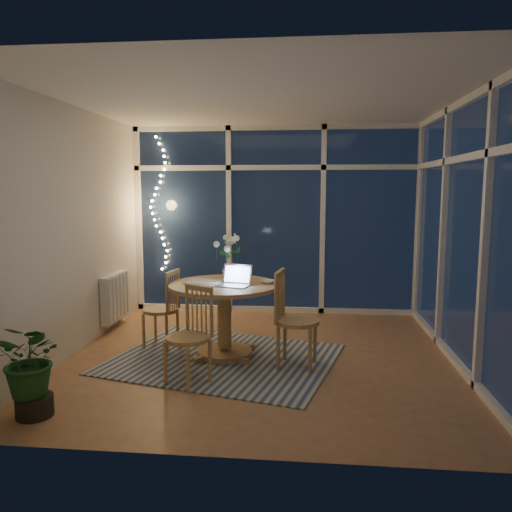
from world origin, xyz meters
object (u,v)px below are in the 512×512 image
object	(u,v)px
potted_plant	(32,369)
dining_table	(224,320)
chair_left	(160,308)
laptop	(233,275)
flower_vase	(232,269)
chair_right	(297,319)
chair_front	(187,336)

from	to	relation	value
potted_plant	dining_table	bearing A→B (deg)	51.11
dining_table	chair_left	distance (m)	0.80
laptop	flower_vase	size ratio (longest dim) A/B	1.47
dining_table	laptop	xyz separation A→B (m)	(0.11, -0.12, 0.50)
laptop	flower_vase	xyz separation A→B (m)	(-0.07, 0.39, -0.01)
chair_right	flower_vase	size ratio (longest dim) A/B	4.63
chair_left	flower_vase	distance (m)	0.91
flower_vase	potted_plant	distance (m)	2.25
chair_right	laptop	world-z (taller)	laptop
chair_right	potted_plant	world-z (taller)	chair_right
dining_table	potted_plant	distance (m)	1.95
chair_left	potted_plant	bearing A→B (deg)	-4.85
dining_table	potted_plant	world-z (taller)	dining_table
chair_left	dining_table	bearing A→B (deg)	81.62
dining_table	flower_vase	world-z (taller)	flower_vase
chair_left	chair_front	xyz separation A→B (m)	(0.55, -1.02, 0.01)
chair_front	laptop	distance (m)	0.85
chair_left	laptop	distance (m)	1.04
chair_front	flower_vase	size ratio (longest dim) A/B	4.21
chair_right	flower_vase	distance (m)	0.97
dining_table	potted_plant	bearing A→B (deg)	-128.89
dining_table	chair_front	size ratio (longest dim) A/B	1.28
dining_table	laptop	size ratio (longest dim) A/B	3.67
chair_right	flower_vase	xyz separation A→B (m)	(-0.71, 0.52, 0.39)
flower_vase	chair_right	bearing A→B (deg)	-36.26
dining_table	chair_right	world-z (taller)	chair_right
chair_right	potted_plant	size ratio (longest dim) A/B	1.28
laptop	chair_right	bearing A→B (deg)	3.17
laptop	potted_plant	world-z (taller)	laptop
dining_table	chair_right	distance (m)	0.80
chair_left	chair_front	size ratio (longest dim) A/B	0.99
flower_vase	potted_plant	world-z (taller)	flower_vase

